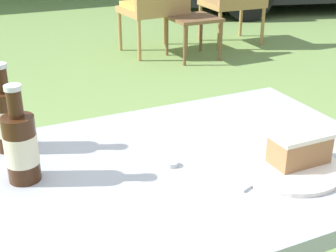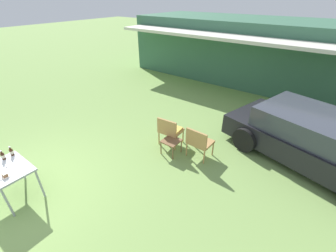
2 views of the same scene
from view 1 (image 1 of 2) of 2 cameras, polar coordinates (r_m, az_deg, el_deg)
wicker_chair_cushioned at (r=4.67m, az=-1.57°, el=14.62°), size 0.61×0.54×0.84m
garden_side_table at (r=4.54m, az=3.15°, el=12.51°), size 0.43×0.43×0.40m
patio_table at (r=1.11m, az=2.22°, el=-7.94°), size 0.96×0.68×0.76m
cake_on_plate at (r=1.07m, az=15.04°, el=-3.65°), size 0.24×0.24×0.08m
cola_bottle_near at (r=1.01m, az=-17.49°, el=-2.36°), size 0.07×0.07×0.21m
cola_bottle_far at (r=1.16m, az=-19.05°, el=0.89°), size 0.07×0.07×0.21m
fork at (r=1.03m, az=11.89°, el=-5.82°), size 0.17×0.07×0.01m
loose_bottle_cap at (r=1.05m, az=0.54°, el=-4.72°), size 0.03×0.03×0.01m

